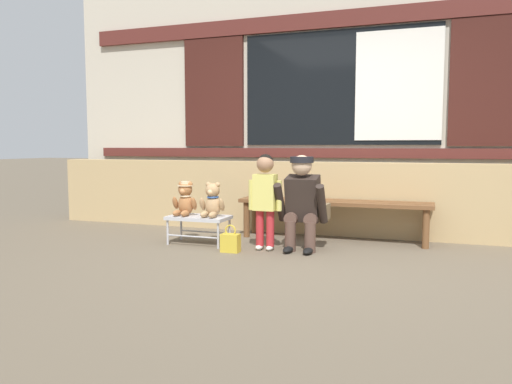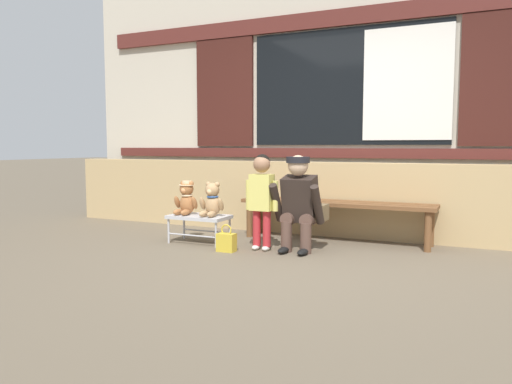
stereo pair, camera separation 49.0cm
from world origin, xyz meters
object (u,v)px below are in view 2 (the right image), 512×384
teddy_bear_plain (212,201)px  child_standing (262,191)px  wooden_bench_long (336,208)px  adult_crouching (300,203)px  teddy_bear_with_hat (186,198)px  small_display_bench (199,218)px  handbag_on_ground (226,242)px

teddy_bear_plain → child_standing: child_standing is taller
wooden_bench_long → adult_crouching: adult_crouching is taller
teddy_bear_with_hat → teddy_bear_plain: size_ratio=1.00×
teddy_bear_with_hat → teddy_bear_plain: (0.32, -0.00, -0.01)m
child_standing → small_display_bench: bearing=176.4°
wooden_bench_long → teddy_bear_plain: bearing=-149.0°
small_display_bench → handbag_on_ground: bearing=-29.2°
adult_crouching → handbag_on_ground: 0.82m
wooden_bench_long → child_standing: bearing=-126.6°
wooden_bench_long → handbag_on_ground: bearing=-131.2°
teddy_bear_with_hat → adult_crouching: (1.28, 0.06, 0.01)m
teddy_bear_plain → adult_crouching: size_ratio=0.38×
child_standing → handbag_on_ground: size_ratio=3.52×
teddy_bear_plain → adult_crouching: (0.96, 0.06, 0.02)m
wooden_bench_long → teddy_bear_plain: (-1.15, -0.69, 0.09)m
wooden_bench_long → handbag_on_ground: 1.30m
child_standing → adult_crouching: child_standing is taller
teddy_bear_plain → adult_crouching: 0.96m
small_display_bench → teddy_bear_with_hat: size_ratio=1.76×
child_standing → handbag_on_ground: bearing=-143.1°
teddy_bear_with_hat → teddy_bear_plain: bearing=-0.1°
small_display_bench → adult_crouching: 1.14m
wooden_bench_long → child_standing: size_ratio=2.19×
small_display_bench → child_standing: child_standing is taller
wooden_bench_long → adult_crouching: bearing=-106.3°
child_standing → teddy_bear_with_hat: bearing=176.9°
small_display_bench → teddy_bear_with_hat: bearing=179.2°
teddy_bear_plain → child_standing: (0.60, -0.05, 0.13)m
small_display_bench → handbag_on_ground: (0.47, -0.26, -0.17)m
small_display_bench → handbag_on_ground: small_display_bench is taller
wooden_bench_long → teddy_bear_with_hat: 1.62m
wooden_bench_long → teddy_bear_plain: 1.34m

